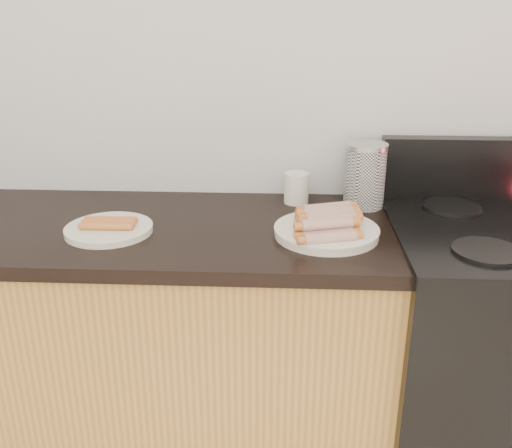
{
  "coord_description": "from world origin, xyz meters",
  "views": [
    {
      "loc": [
        0.08,
        0.13,
        1.52
      ],
      "look_at": [
        0.01,
        1.62,
        0.93
      ],
      "focal_mm": 40.0,
      "sensor_mm": 36.0,
      "label": 1
    }
  ],
  "objects_px": {
    "canister": "(365,175)",
    "main_plate": "(326,233)",
    "mug": "(296,188)",
    "stove": "(503,364)",
    "side_plate": "(109,229)"
  },
  "relations": [
    {
      "from": "canister",
      "to": "mug",
      "type": "height_order",
      "value": "canister"
    },
    {
      "from": "main_plate",
      "to": "mug",
      "type": "height_order",
      "value": "mug"
    },
    {
      "from": "stove",
      "to": "main_plate",
      "type": "bearing_deg",
      "value": -175.16
    },
    {
      "from": "canister",
      "to": "main_plate",
      "type": "bearing_deg",
      "value": -117.3
    },
    {
      "from": "main_plate",
      "to": "mug",
      "type": "xyz_separation_m",
      "value": [
        -0.08,
        0.28,
        0.04
      ]
    },
    {
      "from": "stove",
      "to": "side_plate",
      "type": "relative_size",
      "value": 3.66
    },
    {
      "from": "side_plate",
      "to": "canister",
      "type": "xyz_separation_m",
      "value": [
        0.75,
        0.26,
        0.09
      ]
    },
    {
      "from": "side_plate",
      "to": "mug",
      "type": "height_order",
      "value": "mug"
    },
    {
      "from": "canister",
      "to": "mug",
      "type": "bearing_deg",
      "value": 173.92
    },
    {
      "from": "side_plate",
      "to": "mug",
      "type": "distance_m",
      "value": 0.61
    },
    {
      "from": "side_plate",
      "to": "mug",
      "type": "xyz_separation_m",
      "value": [
        0.54,
        0.29,
        0.04
      ]
    },
    {
      "from": "side_plate",
      "to": "mug",
      "type": "relative_size",
      "value": 2.48
    },
    {
      "from": "main_plate",
      "to": "mug",
      "type": "distance_m",
      "value": 0.3
    },
    {
      "from": "main_plate",
      "to": "canister",
      "type": "bearing_deg",
      "value": 62.7
    },
    {
      "from": "stove",
      "to": "main_plate",
      "type": "relative_size",
      "value": 3.13
    }
  ]
}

